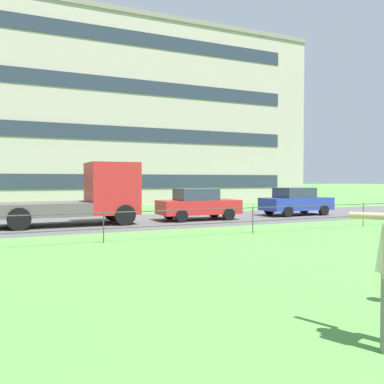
{
  "coord_description": "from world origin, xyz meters",
  "views": [
    {
      "loc": [
        -2.67,
        1.52,
        1.99
      ],
      "look_at": [
        0.93,
        9.54,
        1.72
      ],
      "focal_mm": 38.12,
      "sensor_mm": 36.0,
      "label": 1
    }
  ],
  "objects_px": {
    "car_red_right": "(198,204)",
    "apartment_building_background": "(88,118)",
    "flatbed_truck_center": "(78,197)",
    "car_blue_left": "(296,201)"
  },
  "relations": [
    {
      "from": "flatbed_truck_center",
      "to": "car_red_right",
      "type": "xyz_separation_m",
      "value": [
        5.71,
        -0.15,
        -0.44
      ]
    },
    {
      "from": "flatbed_truck_center",
      "to": "apartment_building_background",
      "type": "xyz_separation_m",
      "value": [
        3.86,
        19.53,
        6.35
      ]
    },
    {
      "from": "car_red_right",
      "to": "apartment_building_background",
      "type": "height_order",
      "value": "apartment_building_background"
    },
    {
      "from": "car_red_right",
      "to": "car_blue_left",
      "type": "relative_size",
      "value": 1.0
    },
    {
      "from": "car_red_right",
      "to": "apartment_building_background",
      "type": "distance_m",
      "value": 20.9
    },
    {
      "from": "car_blue_left",
      "to": "apartment_building_background",
      "type": "height_order",
      "value": "apartment_building_background"
    },
    {
      "from": "flatbed_truck_center",
      "to": "car_red_right",
      "type": "bearing_deg",
      "value": -1.47
    },
    {
      "from": "flatbed_truck_center",
      "to": "car_red_right",
      "type": "distance_m",
      "value": 5.73
    },
    {
      "from": "car_red_right",
      "to": "apartment_building_background",
      "type": "relative_size",
      "value": 0.11
    },
    {
      "from": "flatbed_truck_center",
      "to": "car_blue_left",
      "type": "relative_size",
      "value": 1.81
    }
  ]
}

